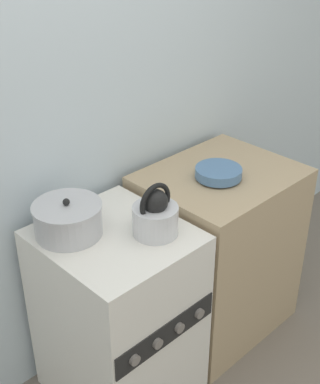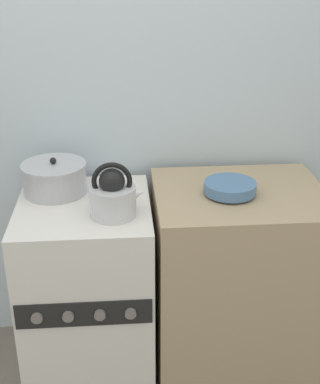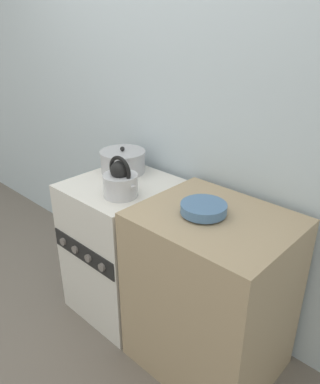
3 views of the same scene
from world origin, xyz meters
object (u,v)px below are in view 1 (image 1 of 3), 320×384
object	(u,v)px
kettle	(156,215)
cooking_pot	(68,219)
stove	(119,316)
enamel_bowl	(218,173)

from	to	relation	value
kettle	cooking_pot	size ratio (longest dim) A/B	0.82
stove	kettle	world-z (taller)	kettle
stove	cooking_pot	world-z (taller)	cooking_pot
kettle	cooking_pot	world-z (taller)	kettle
cooking_pot	enamel_bowl	size ratio (longest dim) A/B	1.28
cooking_pot	enamel_bowl	bearing A→B (deg)	-11.91
stove	enamel_bowl	size ratio (longest dim) A/B	4.01
cooking_pot	kettle	bearing A→B (deg)	-43.46
kettle	cooking_pot	bearing A→B (deg)	136.54
cooking_pot	enamel_bowl	xyz separation A→B (m)	(0.73, -0.15, -0.00)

